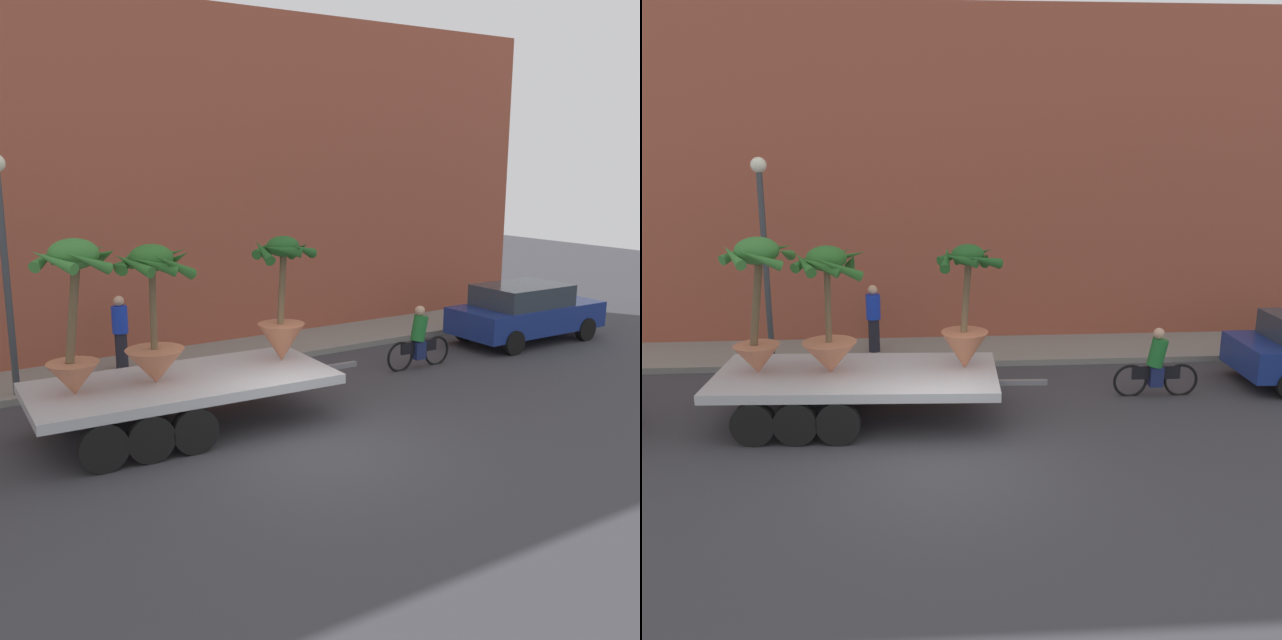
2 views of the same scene
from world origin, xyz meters
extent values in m
plane|color=#38383D|center=(0.00, 0.00, 0.00)|extent=(60.00, 60.00, 0.00)
cube|color=gray|center=(0.00, 6.10, 0.07)|extent=(24.00, 2.20, 0.15)
cube|color=#9E4C38|center=(0.00, 7.80, 4.31)|extent=(24.00, 1.20, 8.63)
cube|color=#B7BABF|center=(-1.55, 1.94, 0.89)|extent=(5.54, 2.71, 0.18)
cylinder|color=black|center=(-3.23, 3.17, 0.40)|extent=(0.81, 0.26, 0.80)
cylinder|color=black|center=(-3.34, 0.88, 0.40)|extent=(0.81, 0.26, 0.80)
cylinder|color=black|center=(-2.47, 3.14, 0.40)|extent=(0.81, 0.26, 0.80)
cylinder|color=black|center=(-2.58, 0.84, 0.40)|extent=(0.81, 0.26, 0.80)
cylinder|color=black|center=(-1.71, 3.10, 0.40)|extent=(0.81, 0.26, 0.80)
cylinder|color=black|center=(-1.82, 0.81, 0.40)|extent=(0.81, 0.26, 0.80)
cube|color=slate|center=(1.67, 1.80, 0.74)|extent=(1.00, 0.15, 0.10)
cone|color=#C17251|center=(-2.05, 1.95, 1.29)|extent=(1.05, 1.05, 0.62)
cylinder|color=brown|center=(-2.04, 1.95, 2.41)|extent=(0.15, 0.12, 1.62)
ellipsoid|color=#2D6B28|center=(-2.03, 1.95, 3.22)|extent=(0.76, 0.76, 0.47)
cone|color=#2D6B28|center=(-1.57, 2.03, 3.14)|extent=(0.36, 0.96, 0.53)
cone|color=#2D6B28|center=(-1.75, 2.40, 3.17)|extent=(1.02, 0.73, 0.46)
cone|color=#2D6B28|center=(-2.07, 2.43, 3.15)|extent=(0.98, 0.29, 0.49)
cone|color=#2D6B28|center=(-2.40, 2.16, 3.17)|extent=(0.60, 0.85, 0.41)
cone|color=#2D6B28|center=(-2.41, 1.76, 3.16)|extent=(0.57, 0.88, 0.43)
cone|color=#2D6B28|center=(-2.11, 1.58, 3.15)|extent=(0.81, 0.36, 0.45)
cone|color=#2D6B28|center=(-1.80, 1.50, 3.13)|extent=(0.98, 0.63, 0.61)
cone|color=#C17251|center=(-3.44, 2.03, 1.26)|extent=(0.88, 0.88, 0.56)
cylinder|color=brown|center=(-3.37, 2.03, 2.45)|extent=(0.38, 0.15, 1.82)
ellipsoid|color=#387A33|center=(-3.30, 2.03, 3.36)|extent=(0.82, 0.82, 0.51)
cone|color=#387A33|center=(-2.78, 2.03, 3.31)|extent=(0.21, 1.06, 0.44)
cone|color=#387A33|center=(-3.13, 2.46, 3.32)|extent=(0.96, 0.54, 0.40)
cone|color=#387A33|center=(-3.66, 2.32, 3.31)|extent=(0.75, 0.85, 0.43)
cone|color=#387A33|center=(-3.69, 1.79, 3.31)|extent=(0.66, 0.89, 0.43)
cone|color=#387A33|center=(-3.18, 1.63, 3.28)|extent=(0.87, 0.44, 0.51)
cone|color=#B26647|center=(0.56, 2.03, 1.35)|extent=(0.92, 0.92, 0.75)
cylinder|color=brown|center=(0.59, 2.03, 2.49)|extent=(0.23, 0.13, 1.52)
ellipsoid|color=#235B23|center=(0.62, 2.03, 3.24)|extent=(0.63, 0.63, 0.40)
cone|color=#235B23|center=(0.96, 2.02, 3.16)|extent=(0.22, 0.72, 0.46)
cone|color=#235B23|center=(0.76, 2.41, 3.18)|extent=(0.83, 0.48, 0.45)
cone|color=#235B23|center=(0.39, 2.35, 3.19)|extent=(0.76, 0.63, 0.38)
cone|color=#235B23|center=(0.21, 2.09, 3.17)|extent=(0.30, 0.85, 0.48)
cone|color=#235B23|center=(0.46, 1.73, 3.21)|extent=(0.72, 0.50, 0.30)
cone|color=#235B23|center=(0.87, 1.68, 3.19)|extent=(0.84, 0.68, 0.41)
torus|color=black|center=(5.28, 2.80, 0.34)|extent=(0.74, 0.08, 0.74)
torus|color=black|center=(4.18, 2.82, 0.34)|extent=(0.74, 0.08, 0.74)
cube|color=black|center=(4.73, 2.81, 0.52)|extent=(1.04, 0.08, 0.28)
cylinder|color=#1E702D|center=(4.73, 2.81, 0.97)|extent=(0.45, 0.35, 0.65)
sphere|color=tan|center=(4.73, 2.81, 1.39)|extent=(0.24, 0.24, 0.24)
cube|color=navy|center=(4.73, 2.81, 0.44)|extent=(0.29, 0.25, 0.44)
cube|color=navy|center=(8.94, 3.31, 0.67)|extent=(4.34, 1.88, 0.70)
cube|color=#2D3842|center=(8.72, 3.30, 1.30)|extent=(2.39, 1.68, 0.56)
cylinder|color=black|center=(10.34, 4.19, 0.32)|extent=(0.64, 0.20, 0.64)
cylinder|color=black|center=(10.35, 2.43, 0.32)|extent=(0.64, 0.20, 0.64)
cylinder|color=black|center=(7.52, 4.18, 0.32)|extent=(0.64, 0.20, 0.64)
cylinder|color=black|center=(7.53, 2.42, 0.32)|extent=(0.64, 0.20, 0.64)
cylinder|color=black|center=(-1.44, 6.00, 0.57)|extent=(0.28, 0.28, 0.85)
cylinder|color=#1938C6|center=(-1.44, 6.00, 1.31)|extent=(0.36, 0.36, 0.62)
sphere|color=tan|center=(-1.44, 6.00, 1.74)|extent=(0.24, 0.24, 0.24)
cylinder|color=#383D42|center=(-3.85, 5.30, 2.40)|extent=(0.14, 0.14, 4.50)
camera|label=1|loc=(-6.19, -10.07, 4.85)|focal=40.73mm
camera|label=2|loc=(-0.41, -10.89, 5.35)|focal=38.82mm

